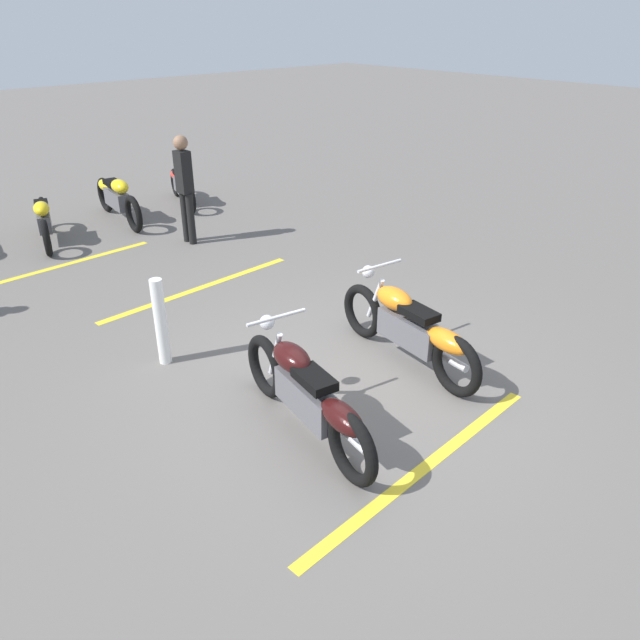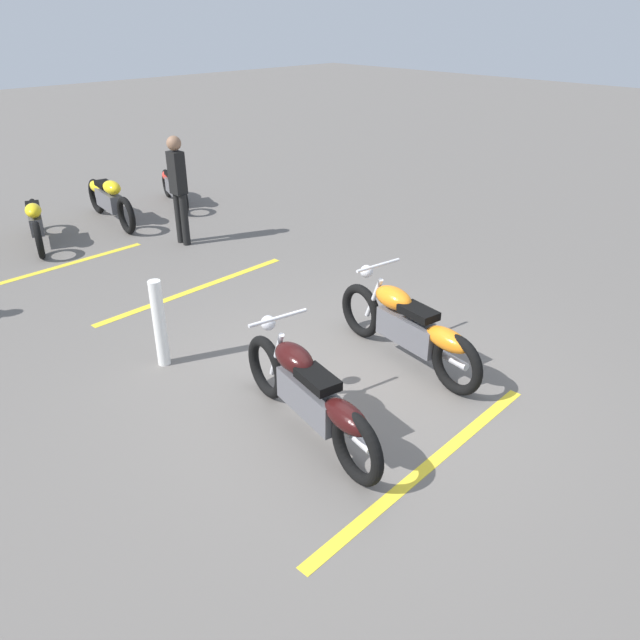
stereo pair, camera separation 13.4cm
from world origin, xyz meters
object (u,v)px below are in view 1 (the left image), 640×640
at_px(motorcycle_bright_foreground, 410,328).
at_px(bystander_near_row, 185,184).
at_px(motorcycle_row_center, 44,218).
at_px(bollard_post, 161,322).
at_px(motorcycle_row_far_left, 182,184).
at_px(motorcycle_row_left, 117,197).
at_px(motorcycle_dark_foreground, 308,395).

height_order(motorcycle_bright_foreground, bystander_near_row, bystander_near_row).
bearing_deg(motorcycle_row_center, bollard_post, 12.60).
height_order(motorcycle_row_far_left, motorcycle_row_left, motorcycle_row_left).
height_order(motorcycle_row_far_left, bollard_post, bollard_post).
xyz_separation_m(bystander_near_row, bollard_post, (-3.27, 2.38, -0.50)).
bearing_deg(motorcycle_dark_foreground, bollard_post, 18.43).
xyz_separation_m(motorcycle_row_far_left, motorcycle_row_center, (-0.39, 2.94, 0.02)).
distance_m(motorcycle_row_center, bollard_post, 5.02).
xyz_separation_m(motorcycle_row_center, bollard_post, (-4.99, 0.60, 0.10)).
relative_size(motorcycle_bright_foreground, motorcycle_row_far_left, 1.19).
height_order(motorcycle_bright_foreground, bollard_post, motorcycle_bright_foreground).
distance_m(bystander_near_row, bollard_post, 4.08).
bearing_deg(motorcycle_row_left, motorcycle_bright_foreground, 6.74).
bearing_deg(bystander_near_row, motorcycle_row_center, 136.15).
bearing_deg(bystander_near_row, motorcycle_row_left, 99.49).
relative_size(motorcycle_bright_foreground, motorcycle_row_center, 1.14).
xyz_separation_m(motorcycle_bright_foreground, motorcycle_row_far_left, (7.29, -1.54, -0.06)).
height_order(motorcycle_row_center, bollard_post, bollard_post).
xyz_separation_m(motorcycle_bright_foreground, bollard_post, (1.92, 1.99, 0.05)).
bearing_deg(motorcycle_row_far_left, motorcycle_row_left, -65.76).
bearing_deg(bollard_post, motorcycle_row_center, -6.83).
height_order(motorcycle_row_far_left, motorcycle_row_center, motorcycle_row_center).
relative_size(motorcycle_dark_foreground, motorcycle_row_center, 1.14).
xyz_separation_m(motorcycle_row_left, bystander_near_row, (-1.96, -0.33, 0.55)).
bearing_deg(bollard_post, motorcycle_row_far_left, -33.33).
bearing_deg(motorcycle_row_center, motorcycle_row_far_left, 116.97).
bearing_deg(bollard_post, bystander_near_row, -36.07).
bearing_deg(bystander_near_row, bollard_post, -126.03).
bearing_deg(motorcycle_dark_foreground, motorcycle_bright_foreground, -72.43).
relative_size(motorcycle_bright_foreground, motorcycle_dark_foreground, 1.01).
relative_size(motorcycle_dark_foreground, bystander_near_row, 1.23).
relative_size(motorcycle_dark_foreground, motorcycle_row_far_left, 1.18).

